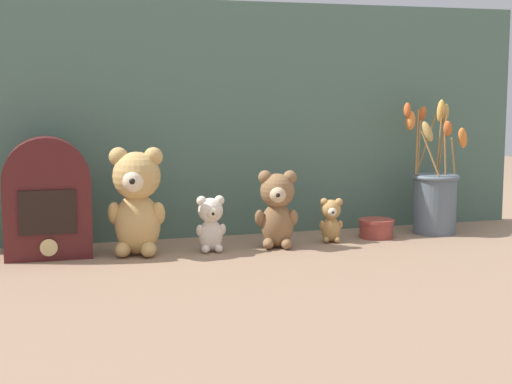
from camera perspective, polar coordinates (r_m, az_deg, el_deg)
The scene contains 9 objects.
ground_plane at distance 1.82m, azimuth 0.19°, elevation -4.02°, with size 4.00×4.00×0.00m, color #8E7056.
backdrop_wall at distance 1.95m, azimuth -1.28°, elevation 5.27°, with size 1.53×0.02×0.58m.
teddy_bear_large at distance 1.74m, azimuth -8.68°, elevation -0.51°, with size 0.13×0.12×0.24m.
teddy_bear_medium at distance 1.80m, azimuth 1.57°, elevation -1.13°, with size 0.10×0.09×0.18m.
teddy_bear_small at distance 1.77m, azimuth -3.31°, elevation -2.23°, with size 0.07×0.06×0.13m.
teddy_bear_tiny at distance 1.88m, azimuth 5.48°, elevation -1.98°, with size 0.06×0.05×0.11m.
flower_vase at distance 2.03m, azimuth 12.87°, elevation -0.19°, with size 0.15×0.15×0.34m.
vintage_radio at distance 1.76m, azimuth -14.96°, elevation -0.45°, with size 0.19×0.10×0.26m.
decorative_tin_tall at distance 1.96m, azimuth 8.74°, elevation -2.62°, with size 0.09×0.09×0.05m.
Camera 1 is at (-0.53, -1.71, 0.37)m, focal length 55.00 mm.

